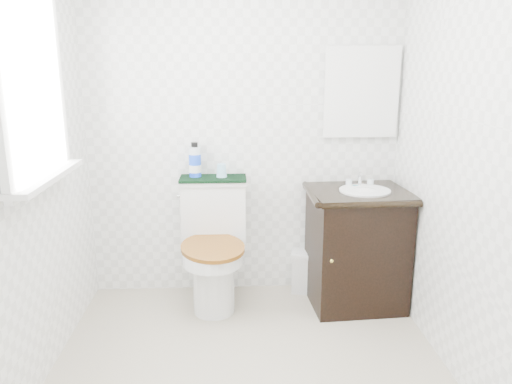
{
  "coord_description": "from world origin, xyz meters",
  "views": [
    {
      "loc": [
        -0.08,
        -2.29,
        1.65
      ],
      "look_at": [
        0.07,
        0.75,
        0.86
      ],
      "focal_mm": 35.0,
      "sensor_mm": 36.0,
      "label": 1
    }
  ],
  "objects": [
    {
      "name": "wall_back",
      "position": [
        0.0,
        1.2,
        1.2
      ],
      "size": [
        2.4,
        0.0,
        2.4
      ],
      "primitive_type": "plane",
      "rotation": [
        1.57,
        0.0,
        0.0
      ],
      "color": "white",
      "rests_on": "ground"
    },
    {
      "name": "wall_front",
      "position": [
        0.0,
        -1.2,
        1.2
      ],
      "size": [
        2.4,
        0.0,
        2.4
      ],
      "primitive_type": "plane",
      "rotation": [
        -1.57,
        0.0,
        0.0
      ],
      "color": "white",
      "rests_on": "ground"
    },
    {
      "name": "wall_left",
      "position": [
        -1.1,
        0.0,
        1.2
      ],
      "size": [
        0.0,
        2.4,
        2.4
      ],
      "primitive_type": "plane",
      "rotation": [
        1.57,
        0.0,
        1.57
      ],
      "color": "white",
      "rests_on": "ground"
    },
    {
      "name": "wall_right",
      "position": [
        1.1,
        0.0,
        1.2
      ],
      "size": [
        0.0,
        2.4,
        2.4
      ],
      "primitive_type": "plane",
      "rotation": [
        1.57,
        0.0,
        -1.57
      ],
      "color": "white",
      "rests_on": "ground"
    },
    {
      "name": "window",
      "position": [
        -1.07,
        0.25,
        1.55
      ],
      "size": [
        0.02,
        0.7,
        0.9
      ],
      "primitive_type": "cube",
      "color": "white",
      "rests_on": "wall_left"
    },
    {
      "name": "mirror",
      "position": [
        0.82,
        1.18,
        1.45
      ],
      "size": [
        0.5,
        0.02,
        0.6
      ],
      "primitive_type": "cube",
      "color": "silver",
      "rests_on": "wall_back"
    },
    {
      "name": "toilet",
      "position": [
        -0.22,
        0.96,
        0.38
      ],
      "size": [
        0.49,
        0.67,
        0.86
      ],
      "color": "white",
      "rests_on": "floor"
    },
    {
      "name": "vanity",
      "position": [
        0.77,
        0.9,
        0.43
      ],
      "size": [
        0.69,
        0.6,
        0.92
      ],
      "color": "black",
      "rests_on": "floor"
    },
    {
      "name": "trash_bin",
      "position": [
        0.45,
        1.1,
        0.16
      ],
      "size": [
        0.25,
        0.21,
        0.31
      ],
      "color": "silver",
      "rests_on": "floor"
    },
    {
      "name": "towel",
      "position": [
        -0.22,
        1.09,
        0.87
      ],
      "size": [
        0.46,
        0.22,
        0.02
      ],
      "primitive_type": "cube",
      "color": "black",
      "rests_on": "toilet"
    },
    {
      "name": "mouthwash_bottle",
      "position": [
        -0.34,
        1.12,
        0.99
      ],
      "size": [
        0.08,
        0.08,
        0.24
      ],
      "color": "blue",
      "rests_on": "towel"
    },
    {
      "name": "cup",
      "position": [
        -0.16,
        1.1,
        0.93
      ],
      "size": [
        0.07,
        0.07,
        0.09
      ],
      "primitive_type": "cone",
      "color": "#98D8FA",
      "rests_on": "towel"
    },
    {
      "name": "soap_bar",
      "position": [
        0.76,
        0.99,
        0.83
      ],
      "size": [
        0.06,
        0.04,
        0.02
      ],
      "primitive_type": "ellipsoid",
      "color": "#16626D",
      "rests_on": "vanity"
    }
  ]
}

